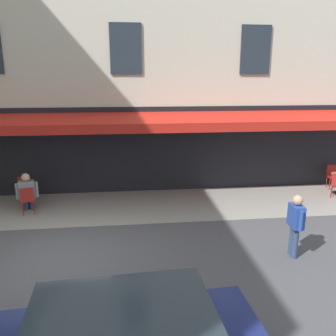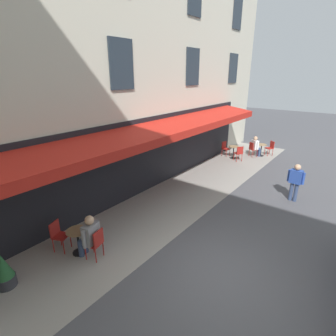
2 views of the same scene
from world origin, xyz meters
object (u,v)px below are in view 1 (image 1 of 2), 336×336
Objects in this scene: cafe_table_mid_terrace at (28,194)px; cafe_chair_red_near_door at (25,187)px; cafe_chair_red_corner_right at (333,174)px; walking_pedestrian_in_blue at (296,221)px; cafe_chair_red_facing_street at (28,198)px; seated_companion_in_grey at (27,191)px.

cafe_chair_red_near_door is (0.25, -0.58, 0.06)m from cafe_table_mid_terrace.
cafe_chair_red_corner_right is (-11.30, -0.88, 0.06)m from cafe_table_mid_terrace.
cafe_chair_red_corner_right is at bearing -129.05° from walking_pedestrian_in_blue.
cafe_chair_red_corner_right is 6.39m from walking_pedestrian_in_blue.
cafe_chair_red_facing_street is (-0.16, 0.61, 0.06)m from cafe_table_mid_terrace.
walking_pedestrian_in_blue is (-7.13, 3.46, 0.37)m from cafe_chair_red_facing_street.
seated_companion_in_grey is 0.84× the size of walking_pedestrian_in_blue.
cafe_chair_red_facing_street and cafe_chair_red_corner_right have the same top height.
cafe_chair_red_near_door and cafe_chair_red_corner_right have the same top height.
cafe_chair_red_corner_right is 0.69× the size of seated_companion_in_grey.
cafe_table_mid_terrace is at bearing 4.46° from cafe_chair_red_corner_right.
walking_pedestrian_in_blue is at bearing 150.80° from cafe_table_mid_terrace.
seated_companion_in_grey is (0.05, -0.21, 0.16)m from cafe_chair_red_facing_street.
cafe_chair_red_facing_street is at bearing 108.76° from cafe_chair_red_near_door.
cafe_chair_red_corner_right is at bearing -178.51° from cafe_chair_red_near_door.
cafe_table_mid_terrace is at bearing 113.04° from cafe_chair_red_near_door.
seated_companion_in_grey is (-0.35, 0.98, 0.16)m from cafe_chair_red_near_door.
cafe_chair_red_corner_right is at bearing -175.54° from cafe_table_mid_terrace.
seated_companion_in_grey is at bearing -27.06° from walking_pedestrian_in_blue.
cafe_table_mid_terrace is 0.48× the size of walking_pedestrian_in_blue.
cafe_chair_red_facing_street is 11.24m from cafe_chair_red_corner_right.
seated_companion_in_grey reaches higher than cafe_table_mid_terrace.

